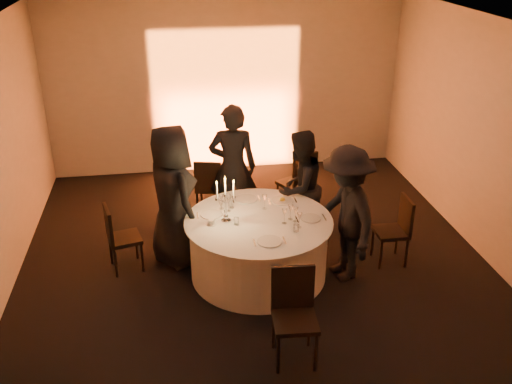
{
  "coord_description": "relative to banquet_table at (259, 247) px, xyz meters",
  "views": [
    {
      "loc": [
        -0.98,
        -5.98,
        4.02
      ],
      "look_at": [
        0.0,
        0.2,
        1.05
      ],
      "focal_mm": 40.0,
      "sensor_mm": 36.0,
      "label": 1
    }
  ],
  "objects": [
    {
      "name": "uplighter_fixture",
      "position": [
        0.0,
        3.2,
        -0.33
      ],
      "size": [
        0.25,
        0.12,
        0.1
      ],
      "primitive_type": "cube",
      "color": "black",
      "rests_on": "floor"
    },
    {
      "name": "wall_front",
      "position": [
        0.0,
        -3.5,
        1.12
      ],
      "size": [
        7.0,
        0.0,
        7.0
      ],
      "primitive_type": "plane",
      "rotation": [
        -1.57,
        0.0,
        0.0
      ],
      "color": "beige",
      "rests_on": "floor"
    },
    {
      "name": "candelabra",
      "position": [
        -0.39,
        0.03,
        0.59
      ],
      "size": [
        0.25,
        0.12,
        0.59
      ],
      "color": "silver",
      "rests_on": "banquet_table"
    },
    {
      "name": "wall_right",
      "position": [
        3.0,
        0.0,
        1.12
      ],
      "size": [
        0.0,
        7.0,
        7.0
      ],
      "primitive_type": "plane",
      "rotation": [
        1.57,
        0.0,
        -1.57
      ],
      "color": "beige",
      "rests_on": "floor"
    },
    {
      "name": "floor",
      "position": [
        0.0,
        0.0,
        -0.38
      ],
      "size": [
        7.0,
        7.0,
        0.0
      ],
      "primitive_type": "plane",
      "color": "black",
      "rests_on": "ground"
    },
    {
      "name": "guest_back_left",
      "position": [
        -0.15,
        1.31,
        0.53
      ],
      "size": [
        0.71,
        0.51,
        1.83
      ],
      "primitive_type": "imported",
      "rotation": [
        0.0,
        0.0,
        3.03
      ],
      "color": "black",
      "rests_on": "floor"
    },
    {
      "name": "wine_glass_b",
      "position": [
        -0.43,
        0.21,
        0.52
      ],
      "size": [
        0.07,
        0.07,
        0.19
      ],
      "color": "silver",
      "rests_on": "banquet_table"
    },
    {
      "name": "wine_glass_c",
      "position": [
        -0.28,
        0.38,
        0.52
      ],
      "size": [
        0.07,
        0.07,
        0.19
      ],
      "color": "silver",
      "rests_on": "banquet_table"
    },
    {
      "name": "chair_back_left",
      "position": [
        -0.46,
        1.69,
        0.13
      ],
      "size": [
        0.48,
        0.48,
        0.91
      ],
      "rotation": [
        0.0,
        0.0,
        2.89
      ],
      "color": "black",
      "rests_on": "floor"
    },
    {
      "name": "plate_right",
      "position": [
        0.63,
        -0.07,
        0.39
      ],
      "size": [
        0.36,
        0.24,
        0.01
      ],
      "color": "white",
      "rests_on": "banquet_table"
    },
    {
      "name": "chair_right",
      "position": [
        1.79,
        0.03,
        0.12
      ],
      "size": [
        0.4,
        0.4,
        0.9
      ],
      "rotation": [
        0.0,
        0.0,
        -1.59
      ],
      "color": "black",
      "rests_on": "floor"
    },
    {
      "name": "wall_back",
      "position": [
        0.0,
        3.5,
        1.12
      ],
      "size": [
        7.0,
        0.0,
        7.0
      ],
      "primitive_type": "plane",
      "rotation": [
        1.57,
        0.0,
        0.0
      ],
      "color": "beige",
      "rests_on": "floor"
    },
    {
      "name": "guest_back_right",
      "position": [
        0.68,
        0.79,
        0.41
      ],
      "size": [
        0.98,
        0.96,
        1.59
      ],
      "primitive_type": "imported",
      "rotation": [
        0.0,
        0.0,
        -2.43
      ],
      "color": "black",
      "rests_on": "floor"
    },
    {
      "name": "wine_glass_i",
      "position": [
        0.12,
        0.28,
        0.52
      ],
      "size": [
        0.07,
        0.07,
        0.19
      ],
      "color": "silver",
      "rests_on": "banquet_table"
    },
    {
      "name": "guest_right",
      "position": [
        1.03,
        -0.18,
        0.47
      ],
      "size": [
        0.82,
        1.2,
        1.72
      ],
      "primitive_type": "imported",
      "rotation": [
        0.0,
        0.0,
        -1.4
      ],
      "color": "black",
      "rests_on": "floor"
    },
    {
      "name": "wine_glass_g",
      "position": [
        -0.33,
        0.29,
        0.52
      ],
      "size": [
        0.07,
        0.07,
        0.19
      ],
      "color": "silver",
      "rests_on": "banquet_table"
    },
    {
      "name": "plate_back_left",
      "position": [
        -0.07,
        0.58,
        0.39
      ],
      "size": [
        0.36,
        0.29,
        0.01
      ],
      "color": "white",
      "rests_on": "banquet_table"
    },
    {
      "name": "guest_left",
      "position": [
        -1.01,
        0.5,
        0.54
      ],
      "size": [
        0.92,
        1.07,
        1.85
      ],
      "primitive_type": "imported",
      "rotation": [
        0.0,
        0.0,
        2.03
      ],
      "color": "black",
      "rests_on": "floor"
    },
    {
      "name": "wine_glass_a",
      "position": [
        0.44,
        -0.26,
        0.52
      ],
      "size": [
        0.07,
        0.07,
        0.19
      ],
      "color": "silver",
      "rests_on": "banquet_table"
    },
    {
      "name": "chair_front",
      "position": [
        0.11,
        -1.5,
        0.17
      ],
      "size": [
        0.46,
        0.46,
        0.99
      ],
      "rotation": [
        0.0,
        0.0,
        -0.07
      ],
      "color": "black",
      "rests_on": "floor"
    },
    {
      "name": "plate_left",
      "position": [
        -0.55,
        0.22,
        0.39
      ],
      "size": [
        0.36,
        0.27,
        0.01
      ],
      "color": "white",
      "rests_on": "banquet_table"
    },
    {
      "name": "plate_front",
      "position": [
        0.04,
        -0.53,
        0.39
      ],
      "size": [
        0.36,
        0.28,
        0.01
      ],
      "color": "white",
      "rests_on": "banquet_table"
    },
    {
      "name": "wine_glass_d",
      "position": [
        0.43,
        -0.1,
        0.52
      ],
      "size": [
        0.07,
        0.07,
        0.19
      ],
      "color": "silver",
      "rests_on": "banquet_table"
    },
    {
      "name": "tumbler_b",
      "position": [
        0.39,
        -0.34,
        0.43
      ],
      "size": [
        0.07,
        0.07,
        0.09
      ],
      "primitive_type": "cylinder",
      "color": "silver",
      "rests_on": "banquet_table"
    },
    {
      "name": "wine_glass_e",
      "position": [
        0.29,
        -0.13,
        0.52
      ],
      "size": [
        0.07,
        0.07,
        0.19
      ],
      "color": "silver",
      "rests_on": "banquet_table"
    },
    {
      "name": "chair_left",
      "position": [
        -1.71,
        0.39,
        0.11
      ],
      "size": [
        0.47,
        0.47,
        0.88
      ],
      "rotation": [
        0.0,
        0.0,
        1.82
      ],
      "color": "black",
      "rests_on": "floor"
    },
    {
      "name": "tumbler_a",
      "position": [
        -0.28,
        -0.07,
        0.43
      ],
      "size": [
        0.07,
        0.07,
        0.09
      ],
      "primitive_type": "cylinder",
      "color": "silver",
      "rests_on": "banquet_table"
    },
    {
      "name": "ceiling",
      "position": [
        0.0,
        0.0,
        2.62
      ],
      "size": [
        7.0,
        7.0,
        0.0
      ],
      "primitive_type": "plane",
      "rotation": [
        3.14,
        0.0,
        0.0
      ],
      "color": "white",
      "rests_on": "wall_back"
    },
    {
      "name": "wine_glass_h",
      "position": [
        0.38,
        -0.04,
        0.52
      ],
      "size": [
        0.07,
        0.07,
        0.19
      ],
      "color": "silver",
      "rests_on": "banquet_table"
    },
    {
      "name": "wine_glass_f",
      "position": [
        -0.41,
        0.37,
        0.52
      ],
      "size": [
        0.07,
        0.07,
        0.19
      ],
      "color": "silver",
      "rests_on": "banquet_table"
    },
    {
      "name": "plate_back_right",
      "position": [
        0.38,
        0.46,
        0.4
      ],
      "size": [
        0.35,
        0.29,
        0.08
      ],
      "color": "white",
      "rests_on": "banquet_table"
    },
    {
      "name": "chair_back_right",
      "position": [
        0.86,
        1.49,
        0.19
      ],
      "size": [
        0.6,
        0.6,
        1.01
      ],
      "rotation": [
        0.0,
        0.0,
        -2.66
      ],
      "color": "black",
      "rests_on": "floor"
    },
    {
      "name": "banquet_table",
      "position": [
        0.0,
        0.0,
        0.0
      ],
      "size": [
        1.8,
        1.8,
        0.77
      ],
      "color": "black",
      "rests_on": "floor"
    },
    {
      "name": "coffee_cup",
      "position": [
        -0.57,
        -0.03,
        0.42
      ],
      "size": [
        0.11,
        0.11,
        0.07
      ],
      "color": "white",
      "rests_on": "banquet_table"
    }
  ]
}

